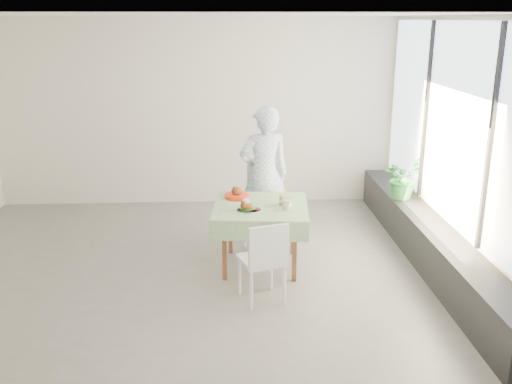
{
  "coord_description": "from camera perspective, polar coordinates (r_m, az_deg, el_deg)",
  "views": [
    {
      "loc": [
        0.45,
        -6.08,
        2.76
      ],
      "look_at": [
        0.78,
        0.06,
        0.89
      ],
      "focal_mm": 40.0,
      "sensor_mm": 36.0,
      "label": 1
    }
  ],
  "objects": [
    {
      "name": "juice_cup_orange",
      "position": [
        6.43,
        2.72,
        -0.75
      ],
      "size": [
        0.1,
        0.1,
        0.28
      ],
      "color": "white",
      "rests_on": "cafe_table"
    },
    {
      "name": "window_ledge",
      "position": [
        6.98,
        16.91,
        -4.9
      ],
      "size": [
        0.4,
        4.8,
        0.5
      ],
      "primitive_type": "cube",
      "color": "black",
      "rests_on": "ground"
    },
    {
      "name": "diner",
      "position": [
        7.16,
        0.82,
        1.71
      ],
      "size": [
        0.71,
        0.54,
        1.75
      ],
      "primitive_type": "imported",
      "rotation": [
        0.0,
        0.0,
        3.34
      ],
      "color": "#94C2ED",
      "rests_on": "ground"
    },
    {
      "name": "main_dish",
      "position": [
        6.23,
        -0.85,
        -1.5
      ],
      "size": [
        0.27,
        0.27,
        0.14
      ],
      "color": "white",
      "rests_on": "cafe_table"
    },
    {
      "name": "chair_far",
      "position": [
        7.29,
        0.68,
        -2.71
      ],
      "size": [
        0.55,
        0.55,
        0.99
      ],
      "color": "white",
      "rests_on": "ground"
    },
    {
      "name": "wall_back",
      "position": [
        8.7,
        -6.03,
        7.87
      ],
      "size": [
        6.0,
        0.02,
        2.8
      ],
      "primitive_type": "cube",
      "color": "white",
      "rests_on": "ground"
    },
    {
      "name": "juice_cup_lemonade",
      "position": [
        6.28,
        3.11,
        -1.15
      ],
      "size": [
        0.11,
        0.11,
        0.3
      ],
      "color": "white",
      "rests_on": "cafe_table"
    },
    {
      "name": "chair_near",
      "position": [
        5.82,
        0.63,
        -8.41
      ],
      "size": [
        0.52,
        0.52,
        0.87
      ],
      "color": "white",
      "rests_on": "ground"
    },
    {
      "name": "window_pane",
      "position": [
        6.67,
        19.32,
        6.42
      ],
      "size": [
        0.01,
        4.8,
        2.18
      ],
      "primitive_type": "cube",
      "color": "#D1E0F9",
      "rests_on": "ground"
    },
    {
      "name": "floor",
      "position": [
        6.69,
        -6.69,
        -7.54
      ],
      "size": [
        6.0,
        6.0,
        0.0
      ],
      "primitive_type": "plane",
      "color": "slate",
      "rests_on": "ground"
    },
    {
      "name": "wall_front",
      "position": [
        3.85,
        -9.61,
        -3.99
      ],
      "size": [
        6.0,
        0.02,
        2.8
      ],
      "primitive_type": "cube",
      "color": "white",
      "rests_on": "ground"
    },
    {
      "name": "cafe_table",
      "position": [
        6.52,
        0.46,
        -3.7
      ],
      "size": [
        1.13,
        1.13,
        0.74
      ],
      "color": "brown",
      "rests_on": "ground"
    },
    {
      "name": "potted_plant",
      "position": [
        7.65,
        14.44,
        1.43
      ],
      "size": [
        0.68,
        0.67,
        0.57
      ],
      "primitive_type": "imported",
      "rotation": [
        0.0,
        0.0,
        0.77
      ],
      "color": "#246E35",
      "rests_on": "window_ledge"
    },
    {
      "name": "ceiling",
      "position": [
        6.09,
        -7.63,
        17.18
      ],
      "size": [
        6.0,
        6.0,
        0.0
      ],
      "primitive_type": "plane",
      "rotation": [
        3.14,
        0.0,
        0.0
      ],
      "color": "white",
      "rests_on": "ground"
    },
    {
      "name": "wall_right",
      "position": [
        6.73,
        19.35,
        4.32
      ],
      "size": [
        0.02,
        5.0,
        2.8
      ],
      "primitive_type": "cube",
      "color": "white",
      "rests_on": "ground"
    },
    {
      "name": "second_dish",
      "position": [
        6.68,
        -1.92,
        -0.27
      ],
      "size": [
        0.29,
        0.29,
        0.14
      ],
      "color": "red",
      "rests_on": "cafe_table"
    }
  ]
}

